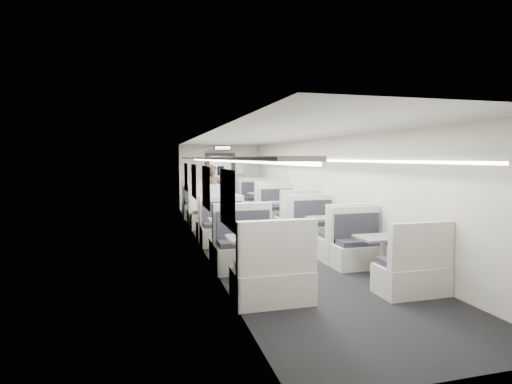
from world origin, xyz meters
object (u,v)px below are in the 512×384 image
booth_right_b (287,215)px  booth_right_d (383,257)px  booth_left_b (213,219)px  booth_left_c (230,235)px  booth_left_a (204,209)px  passenger (213,195)px  booth_right_c (329,234)px  vestibule_door (220,182)px  booth_left_d (257,260)px  exit_sign (222,148)px  booth_right_a (263,205)px

booth_right_b → booth_right_d: size_ratio=1.09×
booth_left_b → booth_left_c: bearing=-90.0°
booth_left_a → passenger: passenger is taller
booth_left_c → booth_right_c: 2.04m
vestibule_door → booth_left_d: bearing=-96.4°
passenger → booth_left_b: bearing=-112.5°
booth_left_d → exit_sign: (1.00, 8.46, 1.90)m
booth_left_b → passenger: passenger is taller
booth_left_a → booth_right_d: size_ratio=1.13×
booth_left_a → booth_left_d: 6.15m
booth_right_a → passenger: 2.21m
booth_right_c → vestibule_door: size_ratio=0.97×
booth_left_c → booth_left_d: (0.00, -2.10, 0.02)m
booth_right_a → passenger: bearing=-148.1°
booth_left_c → booth_right_c: booth_right_c is taller
booth_left_c → passenger: 3.43m
booth_right_c → vestibule_door: bearing=97.9°
vestibule_door → exit_sign: size_ratio=3.39×
booth_left_b → booth_right_d: 4.99m
booth_right_c → passenger: bearing=115.9°
booth_left_a → booth_right_c: 4.87m
booth_left_a → booth_left_c: (0.00, -4.06, -0.04)m
booth_left_b → passenger: bearing=81.8°
booth_left_d → vestibule_door: (1.00, 8.95, 0.66)m
booth_left_d → vestibule_door: size_ratio=1.02×
booth_left_c → booth_right_d: booth_left_c is taller
booth_left_b → booth_right_c: bearing=-52.5°
booth_left_a → booth_left_d: (0.00, -6.15, -0.02)m
booth_right_b → vestibule_door: 4.82m
booth_right_d → booth_left_d: bearing=172.8°
booth_right_b → booth_right_a: bearing=90.0°
vestibule_door → exit_sign: (0.00, -0.49, 1.24)m
booth_left_c → booth_left_d: 2.10m
booth_left_a → passenger: size_ratio=1.28×
booth_left_c → exit_sign: 6.72m
booth_right_a → exit_sign: exit_sign is taller
booth_right_c → booth_left_b: bearing=127.5°
vestibule_door → booth_right_a: bearing=-66.7°
booth_right_a → passenger: passenger is taller
booth_left_d → passenger: (0.17, 5.49, 0.49)m
booth_left_c → exit_sign: size_ratio=3.26×
booth_left_b → vestibule_door: 4.79m
booth_right_b → passenger: passenger is taller
booth_right_b → exit_sign: size_ratio=3.49×
booth_left_c → exit_sign: exit_sign is taller
booth_left_c → booth_right_b: bearing=47.5°
booth_right_d → booth_right_c: bearing=90.0°
booth_left_a → booth_left_d: booth_left_a is taller
booth_right_a → booth_right_b: booth_right_a is taller
booth_left_a → booth_right_a: bearing=13.3°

